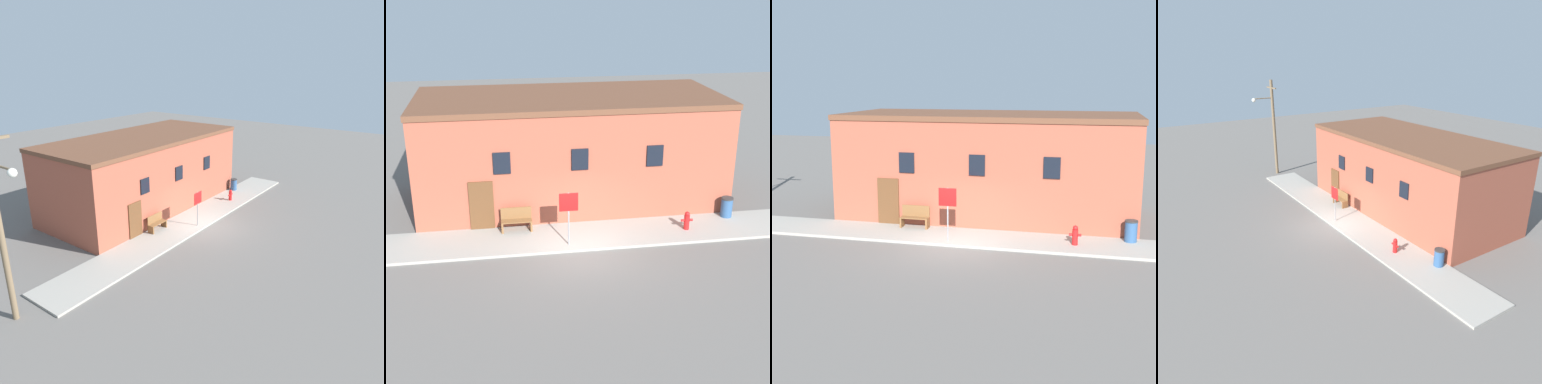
# 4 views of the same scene
# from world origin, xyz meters

# --- Properties ---
(ground_plane) EXTENTS (80.00, 80.00, 0.00)m
(ground_plane) POSITION_xyz_m (0.00, 0.00, 0.00)
(ground_plane) COLOR #66605B
(sidewalk) EXTENTS (21.52, 2.52, 0.11)m
(sidewalk) POSITION_xyz_m (0.00, 1.26, 0.06)
(sidewalk) COLOR #9E998E
(sidewalk) RESTS_ON ground
(brick_building) EXTENTS (13.75, 6.22, 4.99)m
(brick_building) POSITION_xyz_m (0.39, 5.57, 2.50)
(brick_building) COLOR #9E4C38
(brick_building) RESTS_ON ground
(fire_hydrant) EXTENTS (0.49, 0.23, 0.79)m
(fire_hydrant) POSITION_xyz_m (4.67, 1.11, 0.51)
(fire_hydrant) COLOR red
(fire_hydrant) RESTS_ON sidewalk
(stop_sign) EXTENTS (0.73, 0.06, 2.18)m
(stop_sign) POSITION_xyz_m (-0.37, 0.48, 1.65)
(stop_sign) COLOR gray
(stop_sign) RESTS_ON sidewalk
(bench) EXTENTS (1.26, 0.44, 0.97)m
(bench) POSITION_xyz_m (-2.32, 2.11, 0.56)
(bench) COLOR brown
(bench) RESTS_ON sidewalk
(trash_bin) EXTENTS (0.52, 0.52, 0.88)m
(trash_bin) POSITION_xyz_m (6.83, 2.08, 0.56)
(trash_bin) COLOR #2D517F
(trash_bin) RESTS_ON sidewalk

